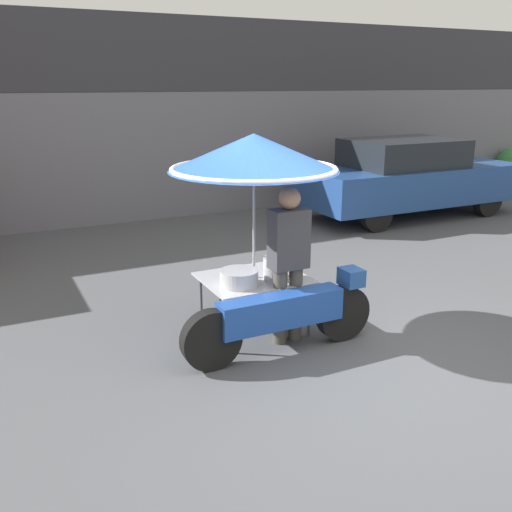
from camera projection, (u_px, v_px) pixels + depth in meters
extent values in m
plane|color=#4C4F54|center=(365.00, 366.00, 5.40)|extent=(36.00, 36.00, 0.00)
cube|color=#38383D|center=(137.00, 118.00, 11.55)|extent=(28.00, 2.00, 3.77)
cube|color=slate|center=(153.00, 158.00, 10.87)|extent=(23.80, 0.06, 2.40)
cylinder|color=black|center=(343.00, 313.00, 5.90)|extent=(0.59, 0.14, 0.59)
cylinder|color=black|center=(211.00, 340.00, 5.28)|extent=(0.59, 0.14, 0.59)
cube|color=#1E479E|center=(281.00, 311.00, 5.55)|extent=(1.29, 0.24, 0.32)
cube|color=#234C93|center=(351.00, 277.00, 5.83)|extent=(0.20, 0.24, 0.18)
cylinder|color=black|center=(243.00, 300.00, 6.34)|extent=(0.53, 0.14, 0.53)
cylinder|color=#515156|center=(309.00, 310.00, 5.97)|extent=(0.03, 0.03, 0.59)
cylinder|color=#515156|center=(275.00, 288.00, 6.62)|extent=(0.03, 0.03, 0.59)
cylinder|color=#515156|center=(229.00, 326.00, 5.58)|extent=(0.03, 0.03, 0.59)
cylinder|color=#515156|center=(201.00, 300.00, 6.24)|extent=(0.03, 0.03, 0.59)
cube|color=#B2B2B7|center=(254.00, 278.00, 6.02)|extent=(1.08, 0.89, 0.02)
cylinder|color=#B2B2B7|center=(254.00, 226.00, 5.85)|extent=(0.03, 0.03, 1.13)
cone|color=blue|center=(254.00, 152.00, 5.63)|extent=(1.71, 1.71, 0.37)
torus|color=white|center=(254.00, 169.00, 5.68)|extent=(1.68, 1.68, 0.05)
cylinder|color=#B7B7BC|center=(239.00, 278.00, 5.75)|extent=(0.39, 0.39, 0.16)
cylinder|color=#B7B7BC|center=(276.00, 268.00, 5.94)|extent=(0.27, 0.27, 0.24)
cylinder|color=#4C473D|center=(280.00, 306.00, 5.79)|extent=(0.14, 0.14, 0.80)
cylinder|color=#4C473D|center=(295.00, 303.00, 5.87)|extent=(0.14, 0.14, 0.80)
cube|color=#38383D|center=(289.00, 239.00, 5.62)|extent=(0.38, 0.22, 0.60)
sphere|color=#A87A5B|center=(290.00, 198.00, 5.51)|extent=(0.22, 0.22, 0.22)
cylinder|color=black|center=(487.00, 201.00, 11.37)|extent=(0.61, 0.20, 0.61)
cylinder|color=black|center=(434.00, 189.00, 12.65)|extent=(0.61, 0.20, 0.61)
cylinder|color=black|center=(376.00, 215.00, 10.20)|extent=(0.61, 0.20, 0.61)
cylinder|color=black|center=(330.00, 200.00, 11.48)|extent=(0.61, 0.20, 0.61)
cube|color=navy|center=(410.00, 183.00, 11.32)|extent=(4.45, 1.76, 0.70)
cube|color=#1E2328|center=(403.00, 153.00, 11.05)|extent=(2.14, 1.55, 0.52)
cylinder|color=#2D2D33|center=(510.00, 182.00, 14.81)|extent=(0.29, 0.29, 0.20)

